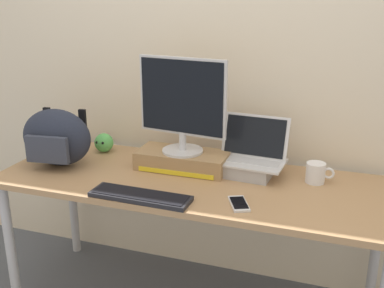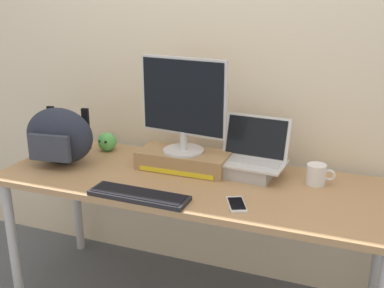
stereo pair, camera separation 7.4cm
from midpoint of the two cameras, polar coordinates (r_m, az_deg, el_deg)
back_wall at (r=2.52m, az=2.52°, el=11.46°), size 7.00×0.10×2.60m
desk at (r=2.27m, az=-0.93°, el=-6.00°), size 1.90×0.70×0.74m
toner_box_yellow at (r=2.36m, az=-2.06°, el=-2.01°), size 0.46×0.22×0.09m
desktop_monitor at (r=2.27m, az=-2.16°, el=4.92°), size 0.47×0.21×0.48m
open_laptop at (r=2.29m, az=6.32°, el=-2.34°), size 0.35×0.25×0.28m
external_keyboard at (r=2.06m, az=-7.43°, el=-6.42°), size 0.46×0.14×0.02m
messenger_backpack at (r=2.49m, az=-17.23°, el=0.74°), size 0.39×0.26×0.30m
coffee_mug at (r=2.26m, az=14.19°, el=-3.47°), size 0.13×0.09×0.10m
cell_phone at (r=1.99m, az=4.76°, el=-7.37°), size 0.13×0.16×0.01m
plush_toy at (r=2.66m, az=-11.62°, el=0.16°), size 0.11×0.11×0.11m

